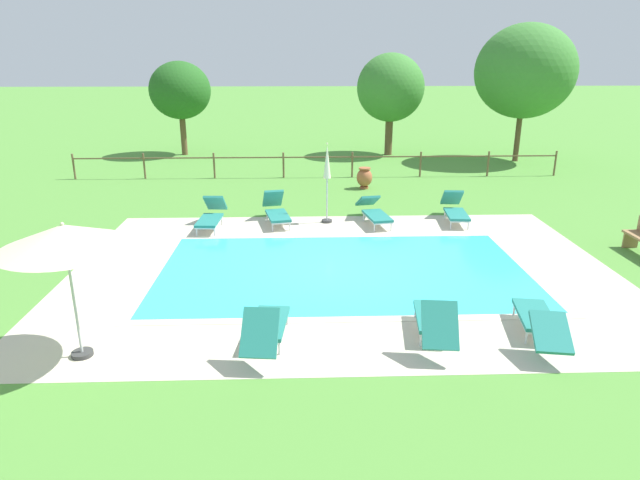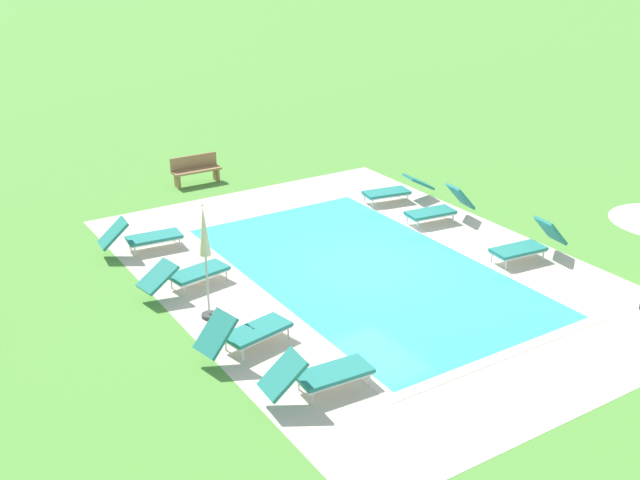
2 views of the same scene
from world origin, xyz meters
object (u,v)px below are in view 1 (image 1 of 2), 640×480
Objects in this scene: patio_umbrella_open_foreground at (64,237)px; sun_lounger_south_near_corner at (374,212)px; sun_lounger_north_far at (455,210)px; sun_lounger_south_mid at (539,320)px; patio_umbrella_closed_row_centre at (327,171)px; tree_west_mid at (180,91)px; terracotta_urn_near_fence at (364,177)px; sun_lounger_south_far at (211,216)px; sun_lounger_north_mid at (267,326)px; sun_lounger_north_end at (435,320)px; sun_lounger_north_near_steps at (276,211)px; tree_centre at (391,88)px; tree_far_west at (525,71)px.

sun_lounger_south_near_corner is at bearing 51.82° from patio_umbrella_open_foreground.
sun_lounger_north_far is 0.94× the size of sun_lounger_south_mid.
tree_west_mid is at bearing 118.74° from patio_umbrella_closed_row_centre.
patio_umbrella_open_foreground is at bearing -116.92° from terracotta_urn_near_fence.
sun_lounger_south_far is 13.45m from tree_west_mid.
tree_west_mid is (-5.33, 19.83, 2.80)m from sun_lounger_north_mid.
terracotta_urn_near_fence is (5.10, 4.90, 0.05)m from sun_lounger_south_far.
sun_lounger_north_end reaches higher than sun_lounger_south_mid.
sun_lounger_south_near_corner is at bearing 105.74° from sun_lounger_south_mid.
sun_lounger_south_far is 3.69m from patio_umbrella_closed_row_centre.
sun_lounger_north_end is 2.41× the size of terracotta_urn_near_fence.
sun_lounger_north_near_steps is 1.00× the size of sun_lounger_south_far.
tree_centre reaches higher than sun_lounger_north_mid.
sun_lounger_north_end is 11.85m from terracotta_urn_near_fence.
sun_lounger_north_end is at bearing -96.27° from tree_centre.
sun_lounger_north_far is 7.37m from sun_lounger_south_mid.
sun_lounger_north_mid is 9.20m from sun_lounger_north_far.
tree_far_west reaches higher than sun_lounger_north_near_steps.
tree_west_mid is (-10.67, 12.35, 2.80)m from sun_lounger_north_far.
sun_lounger_south_far is 17.10m from tree_far_west.
sun_lounger_south_near_corner is at bearing -6.05° from patio_umbrella_closed_row_centre.
tree_far_west reaches higher than sun_lounger_north_mid.
tree_far_west is (8.15, 10.10, 3.79)m from sun_lounger_south_near_corner.
tree_far_west is 1.26× the size of tree_centre.
patio_umbrella_closed_row_centre is (-1.44, 0.15, 1.25)m from sun_lounger_south_near_corner.
tree_centre is (8.26, 19.68, 1.17)m from patio_umbrella_open_foreground.
sun_lounger_north_end is 0.92× the size of sun_lounger_south_near_corner.
sun_lounger_south_mid is 8.24m from patio_umbrella_open_foreground.
sun_lounger_south_mid is 9.84m from sun_lounger_south_far.
tree_west_mid is at bearing 171.84° from tree_far_west.
patio_umbrella_open_foreground is (-1.10, -7.32, 1.76)m from sun_lounger_south_far.
sun_lounger_north_mid is 21.00m from tree_far_west.
sun_lounger_north_far is 11.60m from patio_umbrella_open_foreground.
sun_lounger_north_far is at bearing -0.23° from sun_lounger_north_near_steps.
sun_lounger_south_far is at bearing -176.51° from sun_lounger_south_near_corner.
sun_lounger_north_mid is 3.61m from patio_umbrella_open_foreground.
sun_lounger_north_near_steps is 1.96m from patio_umbrella_closed_row_centre.
tree_west_mid reaches higher than terracotta_urn_near_fence.
sun_lounger_north_near_steps is 5.50m from terracotta_urn_near_fence.
sun_lounger_north_far is at bearing -88.90° from tree_centre.
tree_far_west is at bearing 38.56° from sun_lounger_south_far.
tree_west_mid reaches higher than sun_lounger_south_far.
terracotta_urn_near_fence is 0.16× the size of tree_centre.
tree_far_west is (14.14, 17.72, 2.01)m from patio_umbrella_open_foreground.
sun_lounger_north_near_steps is at bearing 124.23° from sun_lounger_south_mid.
sun_lounger_north_end is 7.67m from patio_umbrella_closed_row_centre.
sun_lounger_north_end is (-2.35, -7.34, 0.01)m from sun_lounger_north_far.
sun_lounger_north_mid is 20.72m from tree_west_mid.
sun_lounger_north_far is (5.47, -0.02, -0.01)m from sun_lounger_north_near_steps.
sun_lounger_south_far is (-1.91, -0.41, -0.01)m from sun_lounger_north_near_steps.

